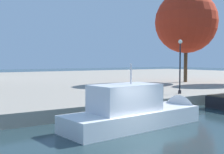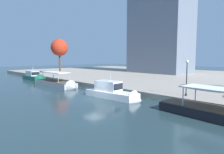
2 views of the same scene
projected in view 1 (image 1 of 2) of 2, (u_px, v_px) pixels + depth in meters
name	position (u px, v px, depth m)	size (l,w,h in m)	color
ground_plane	(155.00, 139.00, 13.83)	(220.00, 220.00, 0.00)	#23383D
motor_yacht_2	(141.00, 115.00, 16.67)	(9.40, 3.30, 4.45)	white
lamp_post	(180.00, 64.00, 25.15)	(0.35, 0.35, 4.55)	black
tree_0	(187.00, 20.00, 38.72)	(8.32, 7.99, 11.72)	#4C3823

